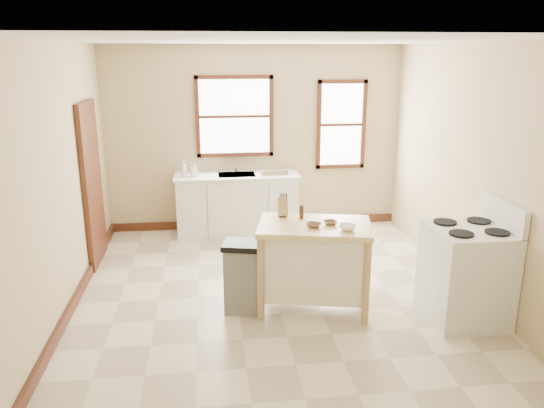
{
  "coord_description": "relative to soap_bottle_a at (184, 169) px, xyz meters",
  "views": [
    {
      "loc": [
        -0.71,
        -5.55,
        2.7
      ],
      "look_at": [
        0.01,
        0.4,
        0.96
      ],
      "focal_mm": 35.0,
      "sensor_mm": 36.0,
      "label": 1
    }
  ],
  "objects": [
    {
      "name": "door_left",
      "position": [
        -1.13,
        -0.85,
        0.02
      ],
      "size": [
        0.06,
        0.9,
        2.1
      ],
      "primitive_type": "cube",
      "color": "#402011",
      "rests_on": "ground"
    },
    {
      "name": "wall_left",
      "position": [
        -1.17,
        -2.15,
        0.37
      ],
      "size": [
        0.04,
        5.0,
        2.8
      ],
      "primitive_type": "cube",
      "color": "tan",
      "rests_on": "ground"
    },
    {
      "name": "faucet",
      "position": [
        0.78,
        0.23,
        -0.0
      ],
      "size": [
        0.03,
        0.03,
        0.22
      ],
      "primitive_type": "cylinder",
      "color": "silver",
      "rests_on": "sink_counter"
    },
    {
      "name": "knife_block",
      "position": [
        1.15,
        -2.22,
        0.02
      ],
      "size": [
        0.1,
        0.1,
        0.2
      ],
      "primitive_type": null,
      "rotation": [
        0.0,
        0.0,
        0.03
      ],
      "color": "#DCBB73",
      "rests_on": "kitchen_island"
    },
    {
      "name": "pepper_grinder",
      "position": [
        1.34,
        -2.33,
        -0.0
      ],
      "size": [
        0.04,
        0.04,
        0.15
      ],
      "primitive_type": "cylinder",
      "rotation": [
        0.0,
        0.0,
        -0.01
      ],
      "color": "#422511",
      "rests_on": "kitchen_island"
    },
    {
      "name": "gas_stove",
      "position": [
        2.95,
        -2.95,
        -0.4
      ],
      "size": [
        0.79,
        0.81,
        1.26
      ],
      "primitive_type": null,
      "color": "silver",
      "rests_on": "ground"
    },
    {
      "name": "window_side",
      "position": [
        2.43,
        0.33,
        0.57
      ],
      "size": [
        0.77,
        0.06,
        1.37
      ],
      "primitive_type": null,
      "color": "#402011",
      "rests_on": "wall_back"
    },
    {
      "name": "trash_bin",
      "position": [
        0.69,
        -2.52,
        -0.65
      ],
      "size": [
        0.47,
        0.42,
        0.78
      ],
      "primitive_type": null,
      "rotation": [
        0.0,
        0.0,
        -0.24
      ],
      "color": "#5B5C59",
      "rests_on": "ground"
    },
    {
      "name": "wall_right",
      "position": [
        3.33,
        -2.15,
        0.37
      ],
      "size": [
        0.04,
        5.0,
        2.8
      ],
      "primitive_type": "cube",
      "color": "tan",
      "rests_on": "ground"
    },
    {
      "name": "bowl_b",
      "position": [
        1.61,
        -2.56,
        -0.06
      ],
      "size": [
        0.18,
        0.18,
        0.04
      ],
      "primitive_type": "imported",
      "rotation": [
        0.0,
        0.0,
        0.24
      ],
      "color": "brown",
      "rests_on": "kitchen_island"
    },
    {
      "name": "baseboard_back",
      "position": [
        1.08,
        0.32,
        -0.97
      ],
      "size": [
        4.5,
        0.04,
        0.12
      ],
      "primitive_type": "cube",
      "color": "#402011",
      "rests_on": "ground"
    },
    {
      "name": "wall_back",
      "position": [
        1.08,
        0.35,
        0.37
      ],
      "size": [
        4.5,
        0.04,
        2.8
      ],
      "primitive_type": "cube",
      "color": "tan",
      "rests_on": "ground"
    },
    {
      "name": "bowl_c",
      "position": [
        1.74,
        -2.76,
        -0.05
      ],
      "size": [
        0.19,
        0.19,
        0.05
      ],
      "primitive_type": "imported",
      "rotation": [
        0.0,
        0.0,
        -0.09
      ],
      "color": "white",
      "rests_on": "kitchen_island"
    },
    {
      "name": "bowl_a",
      "position": [
        1.42,
        -2.63,
        -0.06
      ],
      "size": [
        0.22,
        0.22,
        0.04
      ],
      "primitive_type": "imported",
      "rotation": [
        0.0,
        0.0,
        -0.56
      ],
      "color": "brown",
      "rests_on": "kitchen_island"
    },
    {
      "name": "dish_rack",
      "position": [
        1.34,
        -0.02,
        -0.06
      ],
      "size": [
        0.46,
        0.38,
        0.1
      ],
      "primitive_type": null,
      "rotation": [
        0.0,
        0.0,
        0.17
      ],
      "color": "silver",
      "rests_on": "sink_counter"
    },
    {
      "name": "ceiling",
      "position": [
        1.08,
        -2.15,
        1.77
      ],
      "size": [
        5.0,
        5.0,
        0.0
      ],
      "primitive_type": "plane",
      "rotation": [
        3.14,
        0.0,
        0.0
      ],
      "color": "white",
      "rests_on": "ground"
    },
    {
      "name": "floor",
      "position": [
        1.08,
        -2.15,
        -1.03
      ],
      "size": [
        5.0,
        5.0,
        0.0
      ],
      "primitive_type": "plane",
      "color": "beige",
      "rests_on": "ground"
    },
    {
      "name": "soap_bottle_a",
      "position": [
        0.0,
        0.0,
        0.0
      ],
      "size": [
        0.09,
        0.09,
        0.23
      ],
      "primitive_type": "imported",
      "rotation": [
        0.0,
        0.0,
        -0.06
      ],
      "color": "#B2B2B2",
      "rests_on": "sink_counter"
    },
    {
      "name": "window_main",
      "position": [
        0.78,
        0.33,
        0.72
      ],
      "size": [
        1.17,
        0.06,
        1.22
      ],
      "primitive_type": null,
      "color": "#402011",
      "rests_on": "wall_back"
    },
    {
      "name": "sink_counter",
      "position": [
        0.78,
        0.05,
        -0.57
      ],
      "size": [
        1.86,
        0.62,
        0.92
      ],
      "primitive_type": null,
      "color": "white",
      "rests_on": "ground"
    },
    {
      "name": "kitchen_island",
      "position": [
        1.45,
        -2.54,
        -0.56
      ],
      "size": [
        1.3,
        0.97,
        0.96
      ],
      "primitive_type": null,
      "rotation": [
        0.0,
        0.0,
        -0.21
      ],
      "color": "tan",
      "rests_on": "ground"
    },
    {
      "name": "soap_bottle_b",
      "position": [
        0.15,
        -0.0,
        -0.02
      ],
      "size": [
        0.11,
        0.11,
        0.19
      ],
      "primitive_type": "imported",
      "rotation": [
        0.0,
        0.0,
        0.39
      ],
      "color": "#B2B2B2",
      "rests_on": "sink_counter"
    },
    {
      "name": "baseboard_left",
      "position": [
        -1.14,
        -2.15,
        -0.97
      ],
      "size": [
        0.04,
        5.0,
        0.12
      ],
      "primitive_type": "cube",
      "color": "#402011",
      "rests_on": "ground"
    }
  ]
}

